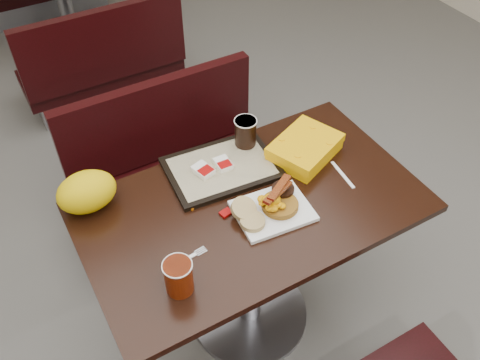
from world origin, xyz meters
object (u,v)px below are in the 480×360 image
coffee_cup_far (245,132)px  paper_bag (87,192)px  tray (222,168)px  hashbrown_sleeve_left (203,170)px  clamshell (305,148)px  bench_far_s (97,51)px  bench_near_n (178,165)px  table_near (250,266)px  pancake_stack (280,204)px  table_far (65,4)px  fork (183,261)px  platter (273,211)px  knife (343,175)px  hashbrown_sleeve_right (223,164)px  coffee_cup_near (179,277)px

coffee_cup_far → paper_bag: bearing=180.0°
tray → paper_bag: paper_bag is taller
hashbrown_sleeve_left → clamshell: bearing=-28.1°
bench_far_s → paper_bag: 1.76m
bench_near_n → tray: (-0.01, -0.49, 0.40)m
tray → clamshell: bearing=-10.3°
table_near → bench_near_n: bearing=90.0°
bench_far_s → pancake_stack: (0.07, -1.97, 0.42)m
table_far → hashbrown_sleeve_left: (-0.08, -2.39, 0.40)m
paper_bag → pancake_stack: bearing=-31.1°
fork → tray: size_ratio=0.33×
platter → clamshell: (0.26, 0.19, 0.03)m
table_far → paper_bag: (-0.50, -2.33, 0.45)m
platter → fork: platter is taller
platter → tray: size_ratio=0.64×
bench_near_n → paper_bag: bearing=-139.4°
fork → hashbrown_sleeve_left: 0.39m
bench_far_s → knife: knife is taller
bench_near_n → hashbrown_sleeve_left: bearing=-99.8°
bench_near_n → hashbrown_sleeve_right: hashbrown_sleeve_right is taller
table_near → hashbrown_sleeve_left: (-0.08, 0.21, 0.40)m
hashbrown_sleeve_right → coffee_cup_near: bearing=-130.6°
table_far → platter: 2.70m
table_far → tray: (-0.01, -2.39, 0.38)m
fork → hashbrown_sleeve_right: (0.31, 0.31, 0.03)m
knife → paper_bag: 0.92m
bench_near_n → hashbrown_sleeve_left: size_ratio=12.77×
fork → coffee_cup_far: coffee_cup_far is taller
platter → coffee_cup_far: bearing=81.1°
tray → paper_bag: 0.50m
tray → coffee_cup_near: bearing=-127.2°
bench_near_n → platter: platter is taller
coffee_cup_near → fork: (0.05, 0.09, -0.06)m
coffee_cup_near → table_far: bearing=82.5°
table_far → bench_far_s: table_far is taller
fork → hashbrown_sleeve_right: hashbrown_sleeve_right is taller
bench_near_n → coffee_cup_near: 1.06m
table_far → hashbrown_sleeve_right: 2.43m
pancake_stack → table_far: bearing=91.6°
table_near → coffee_cup_near: coffee_cup_near is taller
table_near → bench_near_n: size_ratio=1.20×
bench_far_s → pancake_stack: bearing=-87.9°
table_near → knife: (0.37, -0.04, 0.38)m
fork → hashbrown_sleeve_left: (0.23, 0.31, 0.03)m
table_near → knife: size_ratio=7.90×
paper_bag → hashbrown_sleeve_left: bearing=-8.6°
table_far → hashbrown_sleeve_right: bearing=-90.1°
platter → pancake_stack: bearing=5.4°
bench_far_s → pancake_stack: size_ratio=7.70×
platter → table_near: bearing=128.3°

